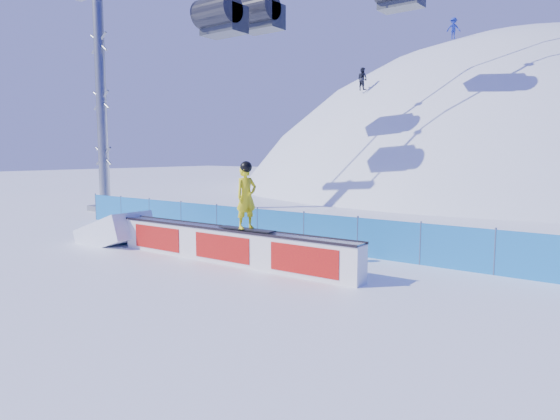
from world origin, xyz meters
The scene contains 7 objects.
ground centered at (0.00, 0.00, 0.00)m, with size 160.00×160.00×0.00m, color white.
snow_hill centered at (0.00, 42.00, -18.00)m, with size 64.00×64.00×64.00m.
safety_fence centered at (0.00, 4.50, 0.60)m, with size 22.05×0.05×1.30m.
rail_box centered at (0.47, 1.41, 0.51)m, with size 8.61×0.74×1.03m.
snow_ramp centered at (-4.90, 1.32, 0.00)m, with size 2.44×1.63×0.92m, color white, non-canonical shape.
snowboarder centered at (1.17, 1.42, 1.97)m, with size 1.83×0.73×1.91m.
distant_skiers centered at (0.75, 28.80, 10.77)m, with size 19.88×8.42×6.11m.
Camera 1 is at (10.23, -8.99, 3.16)m, focal length 32.00 mm.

